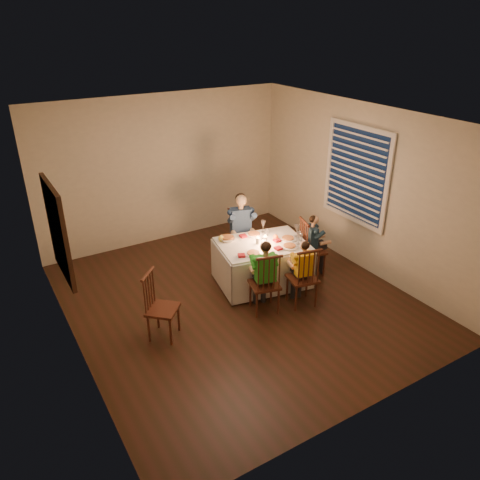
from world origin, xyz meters
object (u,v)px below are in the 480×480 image
chair_end (311,273)px  serving_bowl (228,239)px  child_green (264,310)px  child_teal (311,273)px  chair_extra (165,336)px  adult (241,262)px  chair_near_right (301,303)px  child_yellow (301,303)px  chair_near_left (264,310)px  chair_adult (241,262)px  dining_table (262,255)px

chair_end → serving_bowl: (-1.25, 0.49, 0.71)m
child_green → serving_bowl: bearing=-73.7°
child_green → serving_bowl: 1.20m
chair_end → child_teal: bearing=16.4°
chair_extra → adult: bearing=-14.0°
chair_near_right → child_green: size_ratio=0.87×
child_green → child_yellow: child_green is taller
chair_end → chair_extra: chair_end is taller
chair_near_left → chair_extra: size_ratio=1.01×
chair_extra → child_yellow: bearing=-55.4°
chair_adult → chair_near_left: (-0.46, -1.38, 0.00)m
chair_adult → serving_bowl: serving_bowl is taller
chair_adult → chair_near_left: same height
chair_near_left → adult: bearing=-93.6°
dining_table → serving_bowl: bearing=150.3°
child_green → child_yellow: 0.56m
dining_table → chair_extra: size_ratio=1.60×
adult → serving_bowl: bearing=-123.5°
chair_end → child_yellow: bearing=148.5°
chair_near_right → serving_bowl: bearing=-50.8°
dining_table → child_yellow: bearing=-67.1°
chair_near_right → child_teal: size_ratio=0.94×
dining_table → chair_near_right: 0.92m
chair_extra → child_green: size_ratio=0.86×
dining_table → adult: bearing=94.2°
chair_near_left → dining_table: bearing=-106.0°
child_green → dining_table: bearing=-106.0°
chair_adult → dining_table: bearing=-79.9°
chair_extra → serving_bowl: size_ratio=3.93×
chair_adult → adult: adult is taller
chair_end → child_yellow: child_yellow is taller
adult → chair_end: bearing=-32.7°
chair_end → adult: 1.18m
dining_table → child_green: bearing=-110.3°
chair_end → chair_extra: 2.67m
dining_table → chair_near_right: (0.17, -0.77, -0.49)m
adult → child_yellow: 1.51m
chair_near_right → adult: (-0.08, 1.51, 0.00)m
chair_extra → child_green: 1.43m
chair_adult → child_green: 1.45m
dining_table → chair_extra: (-1.80, -0.46, -0.49)m
chair_near_right → chair_extra: size_ratio=1.01×
child_teal → serving_bowl: bearing=85.2°
chair_near_right → adult: bearing=-74.8°
chair_near_right → child_green: bearing=-2.1°
chair_end → chair_near_right: bearing=148.5°
chair_extra → serving_bowl: (1.40, 0.80, 0.71)m
serving_bowl → child_teal: bearing=-21.3°
dining_table → chair_adult: (0.08, 0.74, -0.49)m
chair_end → chair_extra: bearing=113.2°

